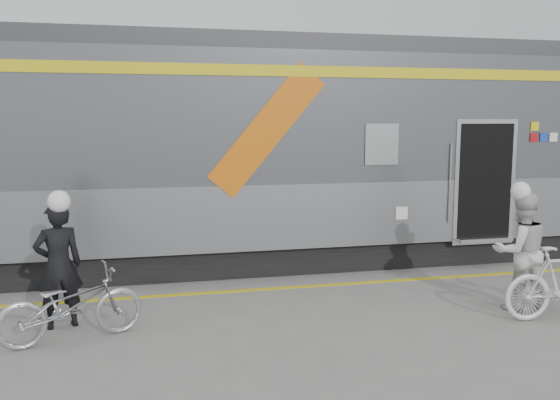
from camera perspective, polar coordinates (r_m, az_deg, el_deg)
name	(u,v)px	position (r m, az deg, el deg)	size (l,w,h in m)	color
ground	(327,335)	(7.60, 4.51, -12.85)	(90.00, 90.00, 0.00)	slate
train	(342,151)	(11.62, 5.98, 4.67)	(24.00, 3.17, 4.10)	black
safety_strip	(286,288)	(9.56, 0.60, -8.44)	(24.00, 0.12, 0.01)	gold
man	(58,265)	(8.14, -20.55, -5.91)	(0.60, 0.39, 1.63)	black
bicycle_left	(71,305)	(7.68, -19.46, -9.50)	(0.60, 1.71, 0.90)	#A7AAAF
woman	(520,251)	(9.02, 22.13, -4.59)	(0.81, 0.63, 1.66)	silver
helmet_man	(55,191)	(7.98, -20.88, 0.80)	(0.28, 0.28, 0.28)	white
helmet_woman	(524,183)	(8.87, 22.45, 1.52)	(0.27, 0.27, 0.27)	white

